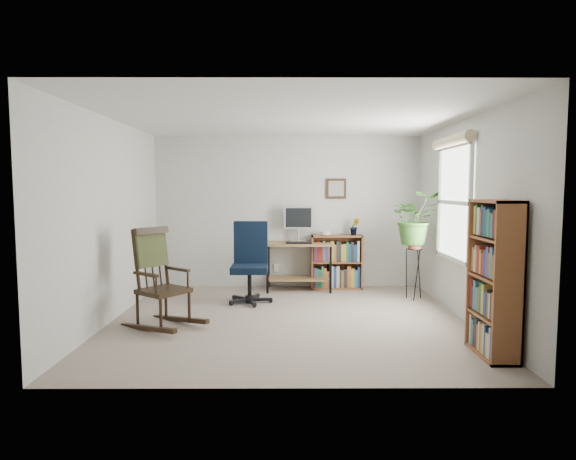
{
  "coord_description": "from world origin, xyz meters",
  "views": [
    {
      "loc": [
        -0.03,
        -5.67,
        1.57
      ],
      "look_at": [
        0.0,
        0.4,
        1.05
      ],
      "focal_mm": 30.0,
      "sensor_mm": 36.0,
      "label": 1
    }
  ],
  "objects_px": {
    "desk": "(299,266)",
    "rocking_chair": "(163,277)",
    "office_chair": "(249,262)",
    "low_bookshelf": "(337,262)",
    "tall_bookshelf": "(494,279)"
  },
  "relations": [
    {
      "from": "rocking_chair",
      "to": "low_bookshelf",
      "type": "relative_size",
      "value": 1.36
    },
    {
      "from": "desk",
      "to": "rocking_chair",
      "type": "bearing_deg",
      "value": -128.36
    },
    {
      "from": "rocking_chair",
      "to": "low_bookshelf",
      "type": "distance_m",
      "value": 3.05
    },
    {
      "from": "desk",
      "to": "low_bookshelf",
      "type": "relative_size",
      "value": 1.22
    },
    {
      "from": "tall_bookshelf",
      "to": "low_bookshelf",
      "type": "bearing_deg",
      "value": 110.53
    },
    {
      "from": "desk",
      "to": "office_chair",
      "type": "height_order",
      "value": "office_chair"
    },
    {
      "from": "office_chair",
      "to": "tall_bookshelf",
      "type": "relative_size",
      "value": 0.77
    },
    {
      "from": "desk",
      "to": "rocking_chair",
      "type": "height_order",
      "value": "rocking_chair"
    },
    {
      "from": "desk",
      "to": "tall_bookshelf",
      "type": "height_order",
      "value": "tall_bookshelf"
    },
    {
      "from": "office_chair",
      "to": "rocking_chair",
      "type": "relative_size",
      "value": 0.99
    },
    {
      "from": "office_chair",
      "to": "tall_bookshelf",
      "type": "bearing_deg",
      "value": -39.77
    },
    {
      "from": "office_chair",
      "to": "tall_bookshelf",
      "type": "height_order",
      "value": "tall_bookshelf"
    },
    {
      "from": "office_chair",
      "to": "rocking_chair",
      "type": "height_order",
      "value": "rocking_chair"
    },
    {
      "from": "desk",
      "to": "low_bookshelf",
      "type": "xyz_separation_m",
      "value": [
        0.6,
        0.12,
        0.05
      ]
    },
    {
      "from": "low_bookshelf",
      "to": "tall_bookshelf",
      "type": "distance_m",
      "value": 3.29
    }
  ]
}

